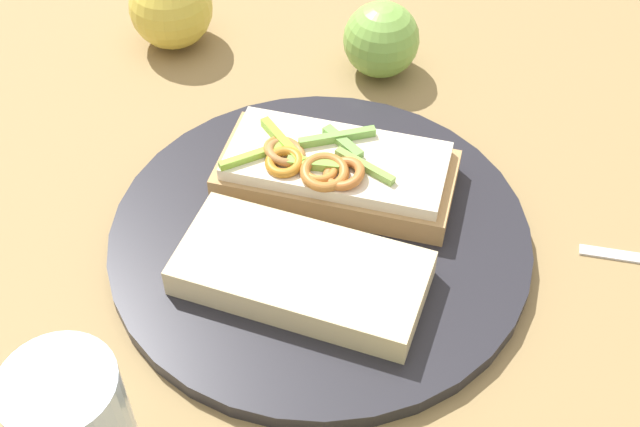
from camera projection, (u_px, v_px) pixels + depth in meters
The scene contains 6 objects.
ground_plane at pixel (320, 244), 0.64m from camera, with size 2.00×2.00×0.00m, color olive.
plate at pixel (320, 238), 0.63m from camera, with size 0.31×0.31×0.01m, color #232228.
sandwich at pixel (334, 170), 0.65m from camera, with size 0.19×0.18×0.04m.
bread_slice_side at pixel (301, 273), 0.59m from camera, with size 0.17×0.08×0.02m, color beige.
apple_1 at pixel (171, 7), 0.78m from camera, with size 0.08×0.08×0.08m, color gold.
apple_2 at pixel (381, 40), 0.76m from camera, with size 0.07×0.07×0.07m, color #7AAF4A.
Camera 1 is at (0.34, -0.24, 0.49)m, focal length 47.66 mm.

